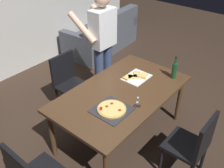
% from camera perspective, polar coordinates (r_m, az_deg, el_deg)
% --- Properties ---
extents(ground_plane, '(12.00, 12.00, 0.00)m').
position_cam_1_polar(ground_plane, '(3.69, 1.83, -11.24)').
color(ground_plane, '#38281E').
extents(dining_table, '(1.76, 1.03, 0.75)m').
position_cam_1_polar(dining_table, '(3.24, 2.04, -2.65)').
color(dining_table, '#4C331E').
rests_on(dining_table, ground_plane).
extents(chair_near_camera, '(0.42, 0.42, 0.90)m').
position_cam_1_polar(chair_near_camera, '(3.01, 17.56, -12.45)').
color(chair_near_camera, black).
rests_on(chair_near_camera, ground_plane).
extents(chair_far_side, '(0.42, 0.42, 0.90)m').
position_cam_1_polar(chair_far_side, '(3.91, -9.62, 0.91)').
color(chair_far_side, black).
rests_on(chair_far_side, ground_plane).
extents(couch, '(1.76, 0.98, 0.85)m').
position_cam_1_polar(couch, '(5.82, -1.98, 10.44)').
color(couch, '#4C515B').
rests_on(couch, ground_plane).
extents(person_serving_pizza, '(0.55, 0.54, 1.75)m').
position_cam_1_polar(person_serving_pizza, '(3.86, -2.18, 9.18)').
color(person_serving_pizza, '#38476B').
rests_on(person_serving_pizza, ground_plane).
extents(pepperoni_pizza_on_tray, '(0.39, 0.39, 0.04)m').
position_cam_1_polar(pepperoni_pizza_on_tray, '(2.90, -0.07, -5.60)').
color(pepperoni_pizza_on_tray, '#2D2D33').
rests_on(pepperoni_pizza_on_tray, dining_table).
extents(pizza_slices_on_towel, '(0.36, 0.28, 0.03)m').
position_cam_1_polar(pizza_slices_on_towel, '(3.48, 5.32, 1.61)').
color(pizza_slices_on_towel, white).
rests_on(pizza_slices_on_towel, dining_table).
extents(wine_bottle, '(0.07, 0.07, 0.32)m').
position_cam_1_polar(wine_bottle, '(3.50, 13.58, 3.01)').
color(wine_bottle, '#194723').
rests_on(wine_bottle, dining_table).
extents(kitchen_scissors, '(0.19, 0.15, 0.01)m').
position_cam_1_polar(kitchen_scissors, '(3.01, 5.58, -4.33)').
color(kitchen_scissors, silver).
rests_on(kitchen_scissors, dining_table).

